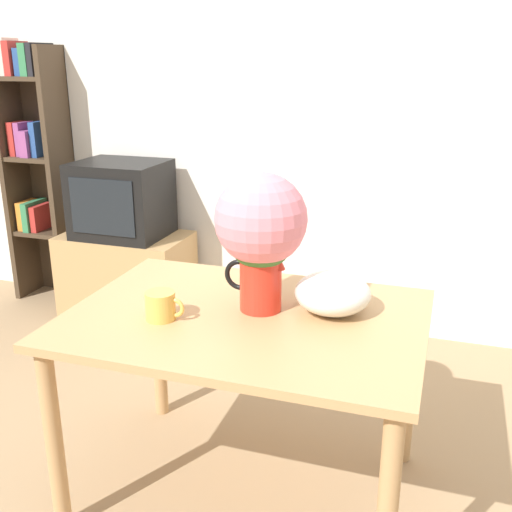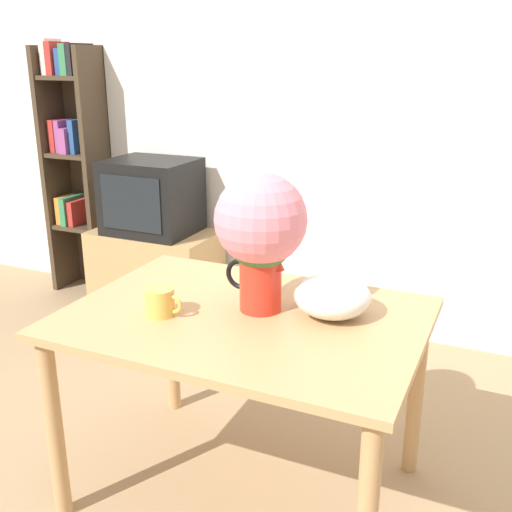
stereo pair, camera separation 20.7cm
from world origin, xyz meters
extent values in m
cube|color=silver|center=(0.00, 1.74, 1.30)|extent=(8.00, 0.05, 2.60)
cube|color=tan|center=(-0.02, 0.13, 0.72)|extent=(1.23, 0.89, 0.03)
cylinder|color=tan|center=(-0.58, -0.25, 0.35)|extent=(0.06, 0.06, 0.71)
cylinder|color=tan|center=(-0.58, 0.51, 0.35)|extent=(0.06, 0.06, 0.71)
cylinder|color=tan|center=(0.53, 0.51, 0.35)|extent=(0.06, 0.06, 0.71)
cylinder|color=red|center=(0.01, 0.19, 0.85)|extent=(0.15, 0.15, 0.22)
cone|color=red|center=(0.08, 0.19, 0.92)|extent=(0.05, 0.05, 0.05)
torus|color=black|center=(-0.06, 0.19, 0.86)|extent=(0.11, 0.02, 0.11)
sphere|color=#3D7033|center=(0.01, 0.19, 1.01)|extent=(0.24, 0.24, 0.24)
sphere|color=pink|center=(0.01, 0.19, 1.07)|extent=(0.32, 0.32, 0.32)
cylinder|color=gold|center=(-0.28, 0.01, 0.79)|extent=(0.10, 0.10, 0.10)
torus|color=gold|center=(-0.23, 0.01, 0.79)|extent=(0.07, 0.01, 0.07)
ellipsoid|color=silver|center=(0.26, 0.25, 0.81)|extent=(0.26, 0.26, 0.14)
cube|color=tan|center=(-1.26, 1.43, 0.27)|extent=(0.77, 0.45, 0.55)
cube|color=black|center=(-1.26, 1.43, 0.77)|extent=(0.52, 0.43, 0.45)
cube|color=black|center=(-1.26, 1.21, 0.77)|extent=(0.41, 0.01, 0.33)
cube|color=#423323|center=(-2.16, 1.59, 0.83)|extent=(0.04, 0.27, 1.66)
cube|color=#423323|center=(-1.79, 1.59, 0.83)|extent=(0.04, 0.27, 1.66)
cube|color=#423323|center=(-1.97, 1.72, 0.83)|extent=(0.40, 0.01, 1.66)
cube|color=#423323|center=(-1.97, 1.59, 0.47)|extent=(0.33, 0.25, 0.03)
cube|color=orange|center=(-2.09, 1.58, 0.57)|extent=(0.05, 0.18, 0.19)
cube|color=#337A4C|center=(-2.04, 1.58, 0.58)|extent=(0.05, 0.22, 0.19)
cube|color=#B72D28|center=(-1.99, 1.58, 0.56)|extent=(0.04, 0.19, 0.17)
cube|color=#423323|center=(-1.97, 1.59, 0.96)|extent=(0.33, 0.25, 0.03)
cube|color=#B72D28|center=(-2.10, 1.58, 1.09)|extent=(0.04, 0.15, 0.22)
cube|color=#934784|center=(-2.04, 1.58, 1.09)|extent=(0.04, 0.16, 0.21)
cube|color=#934784|center=(-1.98, 1.58, 1.06)|extent=(0.06, 0.21, 0.17)
cube|color=#284C8E|center=(-1.93, 1.58, 1.09)|extent=(0.04, 0.15, 0.22)
cube|color=#423323|center=(-1.97, 1.59, 1.46)|extent=(0.33, 0.25, 0.03)
cube|color=silver|center=(-2.09, 1.58, 1.59)|extent=(0.05, 0.16, 0.23)
cube|color=#B72D28|center=(-2.03, 1.58, 1.58)|extent=(0.05, 0.19, 0.21)
cube|color=#284C8E|center=(-1.97, 1.58, 1.56)|extent=(0.06, 0.16, 0.17)
cube|color=#337A4C|center=(-1.91, 1.58, 1.57)|extent=(0.05, 0.22, 0.19)
cube|color=black|center=(-1.85, 1.58, 1.57)|extent=(0.04, 0.23, 0.20)
camera|label=1|loc=(0.61, -1.67, 1.59)|focal=42.00mm
camera|label=2|loc=(0.80, -1.60, 1.59)|focal=42.00mm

